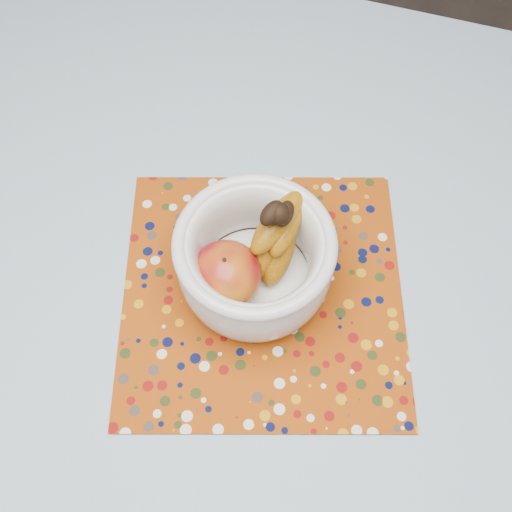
# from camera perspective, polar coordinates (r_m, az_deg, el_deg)

# --- Properties ---
(table) EXTENTS (1.20, 1.20, 0.75)m
(table) POSITION_cam_1_polar(r_m,az_deg,el_deg) (0.84, -1.76, -10.29)
(table) COLOR brown
(table) RESTS_ON ground
(tablecloth) EXTENTS (1.32, 1.32, 0.01)m
(tablecloth) POSITION_cam_1_polar(r_m,az_deg,el_deg) (0.76, -1.92, -8.47)
(tablecloth) COLOR slate
(tablecloth) RESTS_ON table
(placemat) EXTENTS (0.45, 0.45, 0.00)m
(placemat) POSITION_cam_1_polar(r_m,az_deg,el_deg) (0.78, 0.63, -3.49)
(placemat) COLOR #823307
(placemat) RESTS_ON tablecloth
(fruit_bowl) EXTENTS (0.19, 0.20, 0.15)m
(fruit_bowl) POSITION_cam_1_polar(r_m,az_deg,el_deg) (0.72, 0.18, -0.04)
(fruit_bowl) COLOR silver
(fruit_bowl) RESTS_ON placemat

